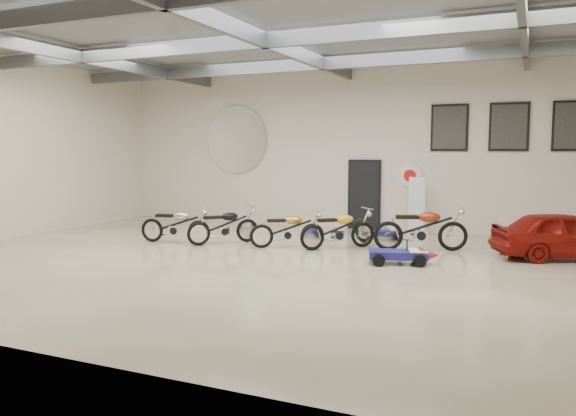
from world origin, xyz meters
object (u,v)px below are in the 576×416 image
at_px(motorcycle_gold, 287,229).
at_px(motorcycle_yellow, 338,228).
at_px(motorcycle_black, 223,225).
at_px(go_kart, 404,252).
at_px(motorcycle_silver, 175,224).
at_px(banner_stand, 417,205).
at_px(motorcycle_red, 421,227).
at_px(vintage_car, 565,235).

height_order(motorcycle_gold, motorcycle_yellow, motorcycle_yellow).
bearing_deg(motorcycle_black, motorcycle_gold, -43.89).
bearing_deg(motorcycle_gold, go_kart, -48.38).
bearing_deg(motorcycle_silver, banner_stand, 28.28).
distance_m(motorcycle_silver, motorcycle_black, 1.30).
bearing_deg(motorcycle_gold, motorcycle_red, -16.98).
xyz_separation_m(motorcycle_silver, go_kart, (6.15, -0.31, -0.23)).
distance_m(motorcycle_black, motorcycle_red, 5.05).
xyz_separation_m(motorcycle_silver, vintage_car, (9.36, 1.79, 0.03)).
distance_m(motorcycle_silver, go_kart, 6.16).
distance_m(banner_stand, motorcycle_yellow, 3.45).
height_order(motorcycle_black, motorcycle_gold, motorcycle_black).
bearing_deg(banner_stand, vintage_car, -27.53).
height_order(motorcycle_yellow, motorcycle_red, motorcycle_red).
xyz_separation_m(banner_stand, motorcycle_silver, (-5.57, -4.08, -0.36)).
bearing_deg(go_kart, vintage_car, 14.82).
xyz_separation_m(motorcycle_silver, motorcycle_yellow, (4.22, 0.92, 0.00)).
distance_m(motorcycle_black, motorcycle_yellow, 3.04).
height_order(banner_stand, motorcycle_yellow, banner_stand).
bearing_deg(banner_stand, motorcycle_red, -73.49).
bearing_deg(go_kart, motorcycle_red, 71.03).
bearing_deg(motorcycle_yellow, vintage_car, -33.83).
xyz_separation_m(banner_stand, motorcycle_gold, (-2.58, -3.50, -0.39)).
relative_size(motorcycle_silver, motorcycle_red, 0.87).
bearing_deg(motorcycle_red, vintage_car, -15.37).
distance_m(motorcycle_gold, vintage_car, 6.49).
relative_size(motorcycle_black, motorcycle_red, 0.86).
xyz_separation_m(go_kart, vintage_car, (3.22, 2.10, 0.27)).
relative_size(motorcycle_silver, vintage_car, 0.61).
xyz_separation_m(banner_stand, go_kart, (0.58, -4.39, -0.60)).
height_order(motorcycle_silver, motorcycle_black, motorcycle_silver).
height_order(motorcycle_black, vintage_car, vintage_car).
bearing_deg(motorcycle_red, motorcycle_yellow, 174.57).
height_order(motorcycle_silver, vintage_car, vintage_car).
bearing_deg(motorcycle_silver, motorcycle_gold, 3.01).
height_order(motorcycle_red, vintage_car, motorcycle_red).
xyz_separation_m(motorcycle_gold, vintage_car, (6.37, 1.21, 0.06)).
distance_m(banner_stand, motorcycle_silver, 6.91).
relative_size(banner_stand, vintage_car, 0.55).
relative_size(motorcycle_silver, motorcycle_black, 1.02).
xyz_separation_m(motorcycle_yellow, go_kart, (1.92, -1.24, -0.24)).
bearing_deg(motorcycle_red, motorcycle_silver, 172.33).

